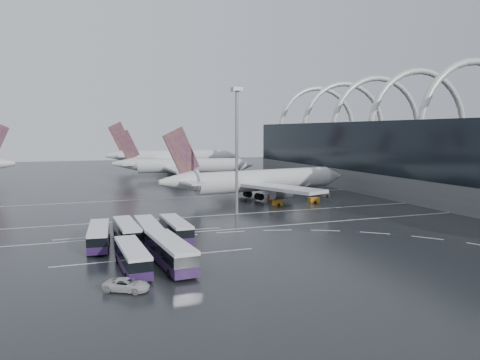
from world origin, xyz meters
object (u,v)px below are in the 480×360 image
object	(u,v)px
bus_row_near_a	(99,236)
bus_row_near_d	(176,228)
bus_row_near_b	(127,231)
gse_cart_belly_c	(278,203)
gse_cart_belly_d	(326,194)
gse_cart_belly_e	(272,198)
van_curve_a	(127,285)
airliner_gate_c	(172,158)
floodlight_mast	(237,135)
bus_row_far_b	(171,252)
bus_row_near_c	(149,231)
bus_row_far_a	(132,257)
airliner_main	(257,181)
gse_cart_belly_a	(314,200)
airliner_gate_b	(181,166)

from	to	relation	value
bus_row_near_a	bus_row_near_d	world-z (taller)	bus_row_near_a
bus_row_near_a	bus_row_near_b	size ratio (longest dim) A/B	1.02
gse_cart_belly_c	gse_cart_belly_d	size ratio (longest dim) A/B	1.15
gse_cart_belly_e	van_curve_a	bearing A→B (deg)	-126.95
bus_row_near_a	bus_row_near_b	distance (m)	4.66
airliner_gate_c	floodlight_mast	distance (m)	117.36
bus_row_far_b	bus_row_near_d	bearing A→B (deg)	-18.92
bus_row_near_c	bus_row_near_d	distance (m)	4.41
bus_row_far_a	bus_row_near_b	bearing A→B (deg)	-5.93
airliner_main	gse_cart_belly_c	distance (m)	11.81
bus_row_near_d	gse_cart_belly_d	xyz separation A→B (m)	(48.30, 34.93, -1.18)
bus_row_near_a	gse_cart_belly_d	distance (m)	70.23
bus_row_far_a	gse_cart_belly_c	bearing A→B (deg)	-45.52
bus_row_near_c	gse_cart_belly_d	size ratio (longest dim) A/B	6.68
airliner_main	bus_row_far_b	xyz separation A→B (m)	(-32.89, -51.56, -2.71)
bus_row_far_b	gse_cart_belly_d	distance (m)	72.22
bus_row_near_c	gse_cart_belly_d	distance (m)	63.37
airliner_main	gse_cart_belly_c	xyz separation A→B (m)	(0.84, -11.08, -4.00)
gse_cart_belly_c	gse_cart_belly_a	bearing A→B (deg)	1.58
gse_cart_belly_a	gse_cart_belly_d	size ratio (longest dim) A/B	1.27
bus_row_near_b	gse_cart_belly_e	world-z (taller)	bus_row_near_b
bus_row_near_c	bus_row_near_d	world-z (taller)	bus_row_near_c
airliner_main	bus_row_far_a	xyz separation A→B (m)	(-37.76, -51.48, -2.91)
bus_row_near_d	bus_row_far_b	xyz separation A→B (m)	(-3.92, -14.93, 0.19)
gse_cart_belly_d	gse_cart_belly_e	world-z (taller)	gse_cart_belly_d
floodlight_mast	airliner_gate_b	bearing A→B (deg)	85.64
airliner_gate_c	gse_cart_belly_e	world-z (taller)	airliner_gate_c
bus_row_near_b	bus_row_near_c	size ratio (longest dim) A/B	0.98
gse_cart_belly_e	airliner_gate_c	bearing A→B (deg)	92.37
gse_cart_belly_d	gse_cart_belly_a	bearing A→B (deg)	-133.76
airliner_main	bus_row_near_d	size ratio (longest dim) A/B	4.27
bus_row_near_a	gse_cart_belly_c	xyz separation A→B (m)	(41.81, 26.62, -1.11)
floodlight_mast	airliner_gate_c	bearing A→B (deg)	84.73
bus_row_near_c	bus_row_near_a	bearing A→B (deg)	96.68
airliner_gate_c	floodlight_mast	world-z (taller)	floodlight_mast
airliner_gate_b	airliner_gate_c	size ratio (longest dim) A/B	0.85
bus_row_near_a	gse_cart_belly_e	distance (m)	56.32
bus_row_near_d	gse_cart_belly_a	bearing A→B (deg)	-57.79
floodlight_mast	gse_cart_belly_e	size ratio (longest dim) A/B	13.96
bus_row_far_a	bus_row_far_b	size ratio (longest dim) A/B	0.89
floodlight_mast	gse_cart_belly_e	xyz separation A→B (m)	(14.92, 15.13, -16.04)
airliner_gate_b	gse_cart_belly_d	world-z (taller)	airliner_gate_b
airliner_gate_c	floodlight_mast	xyz separation A→B (m)	(-10.73, -116.33, 11.19)
bus_row_near_a	bus_row_near_d	distance (m)	12.04
gse_cart_belly_e	gse_cart_belly_d	bearing A→B (deg)	3.48
bus_row_near_a	gse_cart_belly_a	xyz separation A→B (m)	(51.57, 26.89, -1.05)
airliner_gate_c	van_curve_a	world-z (taller)	airliner_gate_c
bus_row_far_a	bus_row_near_c	bearing A→B (deg)	-18.48
bus_row_near_c	bus_row_far_b	distance (m)	14.71
bus_row_far_b	gse_cart_belly_c	xyz separation A→B (m)	(33.73, 40.49, -1.29)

